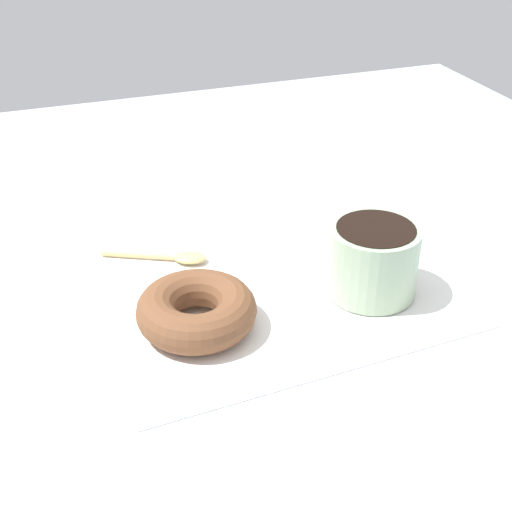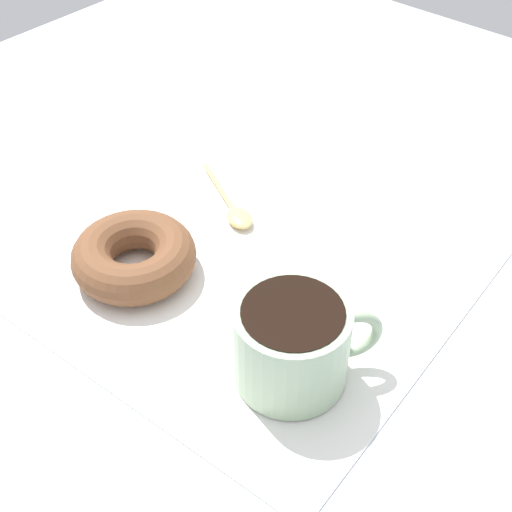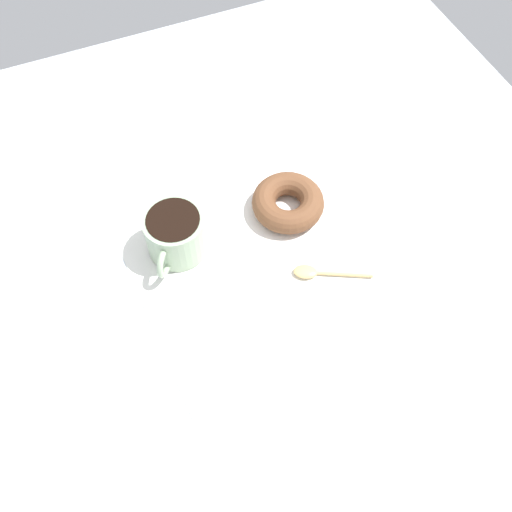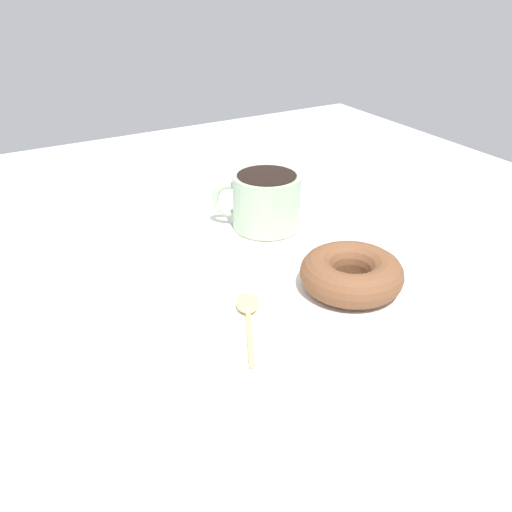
% 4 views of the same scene
% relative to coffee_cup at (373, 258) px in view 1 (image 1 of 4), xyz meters
% --- Properties ---
extents(ground_plane, '(1.20, 1.20, 0.02)m').
position_rel_coffee_cup_xyz_m(ground_plane, '(-0.08, -0.09, -0.05)').
color(ground_plane, '#B2BCC6').
extents(napkin, '(0.37, 0.37, 0.00)m').
position_rel_coffee_cup_xyz_m(napkin, '(-0.07, -0.10, -0.04)').
color(napkin, white).
rests_on(napkin, ground_plane).
extents(coffee_cup, '(0.11, 0.09, 0.07)m').
position_rel_coffee_cup_xyz_m(coffee_cup, '(0.00, 0.00, 0.00)').
color(coffee_cup, '#9EB793').
rests_on(coffee_cup, napkin).
extents(donut, '(0.11, 0.11, 0.04)m').
position_rel_coffee_cup_xyz_m(donut, '(0.00, -0.18, -0.02)').
color(donut, brown).
rests_on(donut, napkin).
extents(spoon, '(0.07, 0.11, 0.01)m').
position_rel_coffee_cup_xyz_m(spoon, '(-0.12, -0.17, -0.03)').
color(spoon, '#D8B772').
rests_on(spoon, napkin).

